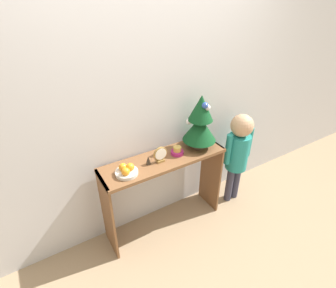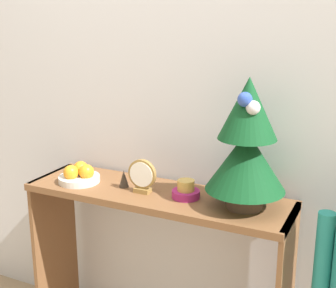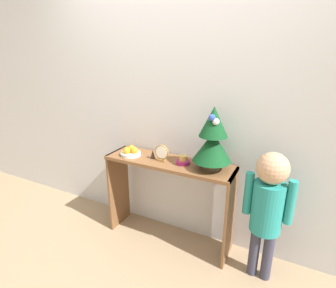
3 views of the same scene
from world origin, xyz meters
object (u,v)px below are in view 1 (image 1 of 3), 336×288
at_px(mini_tree, 200,122).
at_px(desk_clock, 160,155).
at_px(figurine, 148,160).
at_px(singing_bowl, 177,151).
at_px(child_figure, 238,149).
at_px(fruit_bowl, 126,171).

xyz_separation_m(mini_tree, desk_clock, (-0.43, -0.03, -0.18)).
distance_m(mini_tree, figurine, 0.58).
distance_m(mini_tree, singing_bowl, 0.33).
height_order(singing_bowl, child_figure, child_figure).
bearing_deg(child_figure, mini_tree, 170.39).
distance_m(fruit_bowl, desk_clock, 0.32).
bearing_deg(mini_tree, figurine, -179.03).
bearing_deg(desk_clock, singing_bowl, 8.22).
height_order(fruit_bowl, child_figure, child_figure).
xyz_separation_m(singing_bowl, desk_clock, (-0.19, -0.03, 0.04)).
bearing_deg(singing_bowl, child_figure, -5.82).
height_order(mini_tree, child_figure, mini_tree).
relative_size(mini_tree, child_figure, 0.49).
bearing_deg(mini_tree, child_figure, -9.61).
xyz_separation_m(fruit_bowl, singing_bowl, (0.51, 0.03, -0.00)).
height_order(desk_clock, figurine, desk_clock).
height_order(desk_clock, child_figure, child_figure).
xyz_separation_m(mini_tree, fruit_bowl, (-0.75, -0.04, -0.22)).
bearing_deg(fruit_bowl, child_figure, -1.76).
relative_size(desk_clock, child_figure, 0.14).
xyz_separation_m(figurine, child_figure, (1.00, -0.07, -0.17)).
bearing_deg(figurine, mini_tree, 0.97).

